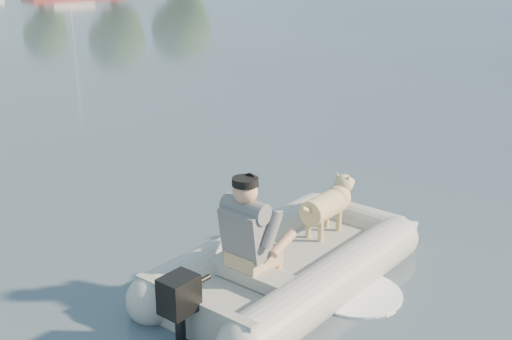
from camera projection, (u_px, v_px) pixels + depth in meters
water at (356, 288)px, 6.85m from camera, size 160.00×160.00×0.00m
dinghy at (294, 224)px, 6.92m from camera, size 6.06×5.40×1.44m
man at (247, 229)px, 6.36m from camera, size 0.93×0.86×1.12m
dog at (324, 211)px, 7.47m from camera, size 1.03×0.65×0.65m
outboard_motor at (180, 316)px, 5.75m from camera, size 0.51×0.43×0.82m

